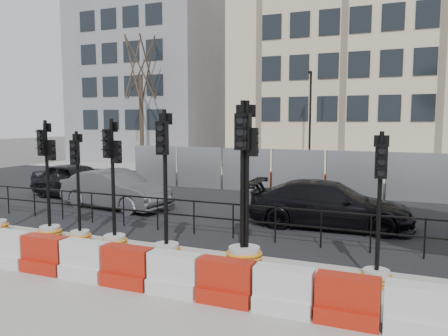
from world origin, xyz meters
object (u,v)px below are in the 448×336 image
at_px(car_a, 77,181).
at_px(car_c, 329,205).
at_px(traffic_signal_d, 114,220).
at_px(traffic_signal_h, 377,257).

xyz_separation_m(car_a, car_c, (10.59, -1.04, -0.04)).
distance_m(traffic_signal_d, car_c, 6.43).
distance_m(traffic_signal_h, car_a, 13.46).
bearing_deg(traffic_signal_h, traffic_signal_d, 173.98).
distance_m(car_a, car_c, 10.64).
distance_m(traffic_signal_d, traffic_signal_h, 6.23).
bearing_deg(traffic_signal_h, car_a, 150.14).
bearing_deg(traffic_signal_d, car_a, 154.81).
distance_m(traffic_signal_h, car_c, 4.88).
bearing_deg(traffic_signal_h, car_c, 104.48).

